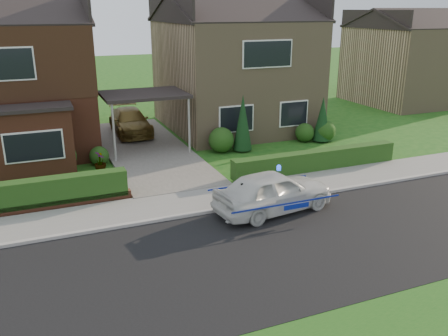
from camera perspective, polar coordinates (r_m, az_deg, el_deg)
ground at (r=13.21m, az=2.17°, el=-10.60°), size 120.00×120.00×0.00m
road at (r=13.21m, az=2.17°, el=-10.60°), size 60.00×6.00×0.02m
kerb at (r=15.71m, az=-2.45°, el=-5.37°), size 60.00×0.16×0.12m
sidewalk at (r=16.63m, az=-3.69°, el=-4.03°), size 60.00×2.00×0.10m
driveway at (r=22.91m, az=-9.29°, el=2.22°), size 3.80×12.00×0.12m
house_left at (r=24.52m, az=-24.91°, el=10.80°), size 7.50×9.53×7.25m
house_right at (r=26.81m, az=1.16°, el=12.70°), size 7.50×8.06×7.25m
carport_link at (r=22.28m, az=-9.61°, el=8.60°), size 3.80×3.00×2.77m
dwarf_wall at (r=16.99m, az=-24.00°, el=-4.72°), size 7.70×0.25×0.36m
hedge_left at (r=17.20m, az=-23.92°, el=-5.08°), size 7.50×0.55×0.90m
hedge_right at (r=20.12m, az=10.94°, el=-0.39°), size 7.50×0.55×0.80m
shrub_left_mid at (r=20.61m, az=-19.11°, el=1.29°), size 1.32×1.32×1.32m
shrub_left_near at (r=21.09m, az=-14.79°, el=1.41°), size 0.84×0.84×0.84m
shrub_right_near at (r=22.21m, az=-0.33°, el=3.40°), size 1.20×1.20×1.20m
shrub_right_mid at (r=24.37m, az=9.69°, el=4.22°), size 0.96×0.96×0.96m
shrub_right_far at (r=24.65m, az=12.04°, el=4.38°), size 1.08×1.08×1.08m
conifer_a at (r=22.24m, az=2.26°, el=5.27°), size 0.90×0.90×2.60m
conifer_b at (r=24.41m, az=11.74°, el=5.62°), size 0.90×0.90×2.20m
neighbour_right at (r=36.50m, az=21.13°, el=11.41°), size 6.50×7.00×5.20m
police_car at (r=15.76m, az=5.95°, el=-2.86°), size 3.77×4.29×1.56m
driveway_car at (r=25.73m, az=-11.23°, el=5.52°), size 1.82×4.39×1.27m
potted_plant_b at (r=20.39m, az=-20.09°, el=0.20°), size 0.55×0.54×0.78m
potted_plant_c at (r=20.17m, az=-14.68°, el=0.66°), size 0.51×0.51×0.85m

